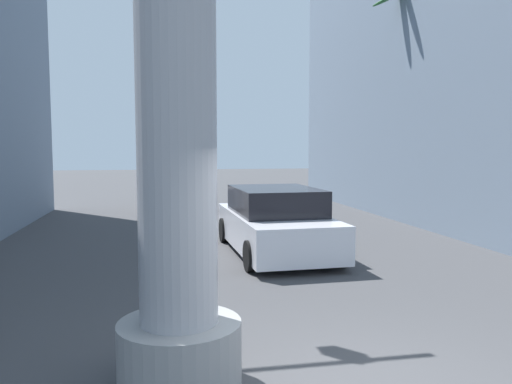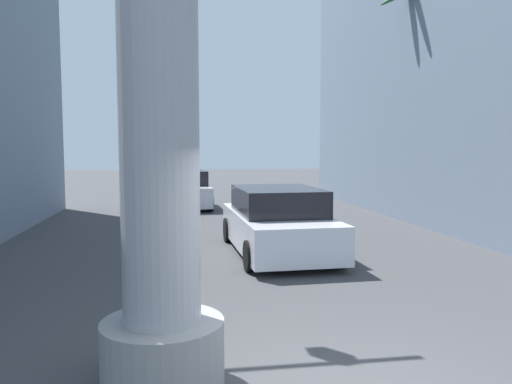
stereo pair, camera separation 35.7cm
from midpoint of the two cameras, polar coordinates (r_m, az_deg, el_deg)
The scene contains 4 objects.
ground_plane at distance 14.77m, azimuth -1.95°, elevation -4.70°, with size 89.87×89.87×0.00m, color #424244.
car_lead at distance 11.88m, azimuth 3.33°, elevation -3.49°, with size 2.26×4.77×1.56m.
car_far at distance 21.31m, azimuth -7.57°, elevation 0.25°, with size 2.13×4.66×1.56m.
palm_tree_mid_right at distance 18.02m, azimuth 19.09°, elevation 13.45°, with size 2.76×2.75×7.90m.
Camera 2 is at (-1.59, -4.48, 2.49)m, focal length 35.00 mm.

